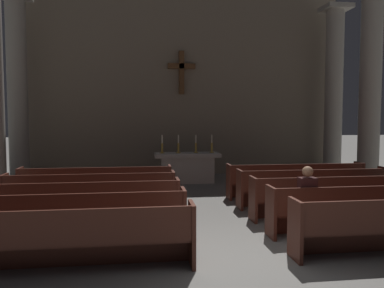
% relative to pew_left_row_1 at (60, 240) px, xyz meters
% --- Properties ---
extents(ground_plane, '(80.00, 80.00, 0.00)m').
position_rel_pew_left_row_1_xyz_m(ground_plane, '(2.70, 0.04, -0.48)').
color(ground_plane, slate).
extents(pew_left_row_1, '(3.84, 0.50, 0.95)m').
position_rel_pew_left_row_1_xyz_m(pew_left_row_1, '(0.00, 0.00, 0.00)').
color(pew_left_row_1, '#4C2319').
rests_on(pew_left_row_1, ground).
extents(pew_left_row_2, '(3.84, 0.50, 0.95)m').
position_rel_pew_left_row_1_xyz_m(pew_left_row_2, '(0.00, 1.12, 0.00)').
color(pew_left_row_2, '#4C2319').
rests_on(pew_left_row_2, ground).
extents(pew_left_row_3, '(3.84, 0.50, 0.95)m').
position_rel_pew_left_row_1_xyz_m(pew_left_row_3, '(0.00, 2.24, 0.00)').
color(pew_left_row_3, '#4C2319').
rests_on(pew_left_row_3, ground).
extents(pew_left_row_4, '(3.84, 0.50, 0.95)m').
position_rel_pew_left_row_1_xyz_m(pew_left_row_4, '(0.00, 3.36, 0.00)').
color(pew_left_row_4, '#4C2319').
rests_on(pew_left_row_4, ground).
extents(pew_left_row_5, '(3.84, 0.50, 0.95)m').
position_rel_pew_left_row_1_xyz_m(pew_left_row_5, '(0.00, 4.49, 0.00)').
color(pew_left_row_5, '#4C2319').
rests_on(pew_left_row_5, ground).
extents(pew_right_row_2, '(3.84, 0.50, 0.95)m').
position_rel_pew_left_row_1_xyz_m(pew_right_row_2, '(5.39, 1.12, 0.00)').
color(pew_right_row_2, '#4C2319').
rests_on(pew_right_row_2, ground).
extents(pew_right_row_3, '(3.84, 0.50, 0.95)m').
position_rel_pew_left_row_1_xyz_m(pew_right_row_3, '(5.39, 2.24, 0.00)').
color(pew_right_row_3, '#4C2319').
rests_on(pew_right_row_3, ground).
extents(pew_right_row_4, '(3.84, 0.50, 0.95)m').
position_rel_pew_left_row_1_xyz_m(pew_right_row_4, '(5.39, 3.36, 0.00)').
color(pew_right_row_4, '#4C2319').
rests_on(pew_right_row_4, ground).
extents(pew_right_row_5, '(3.84, 0.50, 0.95)m').
position_rel_pew_left_row_1_xyz_m(pew_right_row_5, '(5.39, 4.49, 0.00)').
color(pew_right_row_5, '#4C2319').
rests_on(pew_right_row_5, ground).
extents(column_right_third, '(0.98, 0.98, 6.37)m').
position_rel_pew_left_row_1_xyz_m(column_right_third, '(8.38, 5.84, 2.62)').
color(column_right_third, '#9E998E').
rests_on(column_right_third, ground).
extents(column_left_fourth, '(0.98, 0.98, 6.37)m').
position_rel_pew_left_row_1_xyz_m(column_left_fourth, '(-2.99, 8.15, 2.62)').
color(column_left_fourth, '#9E998E').
rests_on(column_left_fourth, ground).
extents(column_right_fourth, '(0.98, 0.98, 6.37)m').
position_rel_pew_left_row_1_xyz_m(column_right_fourth, '(8.38, 8.15, 2.62)').
color(column_right_fourth, '#9E998E').
rests_on(column_right_fourth, ground).
extents(altar, '(2.20, 0.90, 1.01)m').
position_rel_pew_left_row_1_xyz_m(altar, '(2.70, 7.31, 0.06)').
color(altar, '#BCB7AD').
rests_on(altar, ground).
extents(candlestick_outer_left, '(0.16, 0.16, 0.62)m').
position_rel_pew_left_row_1_xyz_m(candlestick_outer_left, '(1.85, 7.31, 0.73)').
color(candlestick_outer_left, '#B79338').
rests_on(candlestick_outer_left, altar).
extents(candlestick_inner_left, '(0.16, 0.16, 0.62)m').
position_rel_pew_left_row_1_xyz_m(candlestick_inner_left, '(2.40, 7.31, 0.73)').
color(candlestick_inner_left, '#B79338').
rests_on(candlestick_inner_left, altar).
extents(candlestick_inner_right, '(0.16, 0.16, 0.62)m').
position_rel_pew_left_row_1_xyz_m(candlestick_inner_right, '(3.00, 7.31, 0.73)').
color(candlestick_inner_right, '#B79338').
rests_on(candlestick_inner_right, altar).
extents(candlestick_outer_right, '(0.16, 0.16, 0.62)m').
position_rel_pew_left_row_1_xyz_m(candlestick_outer_right, '(3.55, 7.31, 0.73)').
color(candlestick_outer_right, '#B79338').
rests_on(candlestick_outer_right, altar).
extents(apse_with_cross, '(12.42, 0.45, 7.13)m').
position_rel_pew_left_row_1_xyz_m(apse_with_cross, '(2.70, 9.31, 3.09)').
color(apse_with_cross, gray).
rests_on(apse_with_cross, ground).
extents(lone_worshipper, '(0.32, 0.43, 1.32)m').
position_rel_pew_left_row_1_xyz_m(lone_worshipper, '(4.17, 1.16, 0.22)').
color(lone_worshipper, '#26262B').
rests_on(lone_worshipper, ground).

